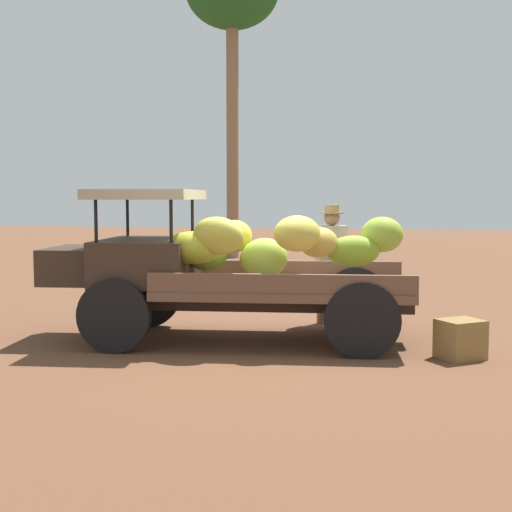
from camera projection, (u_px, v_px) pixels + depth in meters
The scene contains 4 objects.
ground_plane at pixel (236, 341), 8.40m from camera, with size 60.00×60.00×0.00m, color brown.
truck at pixel (214, 266), 8.39m from camera, with size 4.58×2.16×1.86m.
farmer at pixel (332, 257), 9.50m from camera, with size 0.55×0.51×1.66m.
wooden_crate at pixel (460, 339), 7.49m from camera, with size 0.45×0.39×0.43m, color olive.
Camera 1 is at (-1.96, 8.04, 1.77)m, focal length 47.85 mm.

